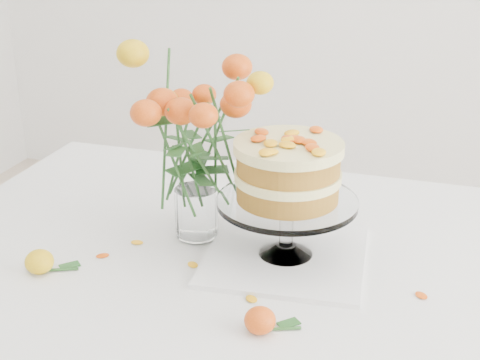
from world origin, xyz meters
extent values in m
cube|color=tan|center=(0.00, 0.00, 0.73)|extent=(1.40, 0.90, 0.04)
cylinder|color=tan|center=(-0.62, 0.37, 0.35)|extent=(0.06, 0.06, 0.71)
cube|color=white|center=(0.00, 0.00, 0.75)|extent=(1.42, 0.92, 0.01)
cube|color=white|center=(0.00, 0.46, 0.65)|extent=(1.42, 0.01, 0.20)
cube|color=white|center=(0.04, -0.02, 0.76)|extent=(0.33, 0.33, 0.01)
cylinder|color=white|center=(0.04, -0.02, 0.83)|extent=(0.03, 0.03, 0.09)
cylinder|color=white|center=(0.04, -0.02, 0.88)|extent=(0.27, 0.27, 0.01)
cylinder|color=#915F20|center=(0.04, -0.02, 0.90)|extent=(0.20, 0.20, 0.04)
cylinder|color=#EFE99A|center=(0.04, -0.02, 0.93)|extent=(0.21, 0.21, 0.02)
cylinder|color=#915F20|center=(0.04, -0.02, 0.96)|extent=(0.20, 0.20, 0.04)
cylinder|color=#EFE99A|center=(0.04, -0.02, 0.98)|extent=(0.22, 0.22, 0.02)
cylinder|color=white|center=(-0.15, 0.01, 0.76)|extent=(0.07, 0.07, 0.01)
cylinder|color=white|center=(-0.15, 0.01, 0.81)|extent=(0.09, 0.09, 0.10)
ellipsoid|color=yellow|center=(-0.38, -0.21, 0.78)|extent=(0.05, 0.05, 0.05)
cylinder|color=#285823|center=(-0.35, -0.19, 0.76)|extent=(0.06, 0.03, 0.01)
ellipsoid|color=#C63F09|center=(0.06, -0.26, 0.78)|extent=(0.05, 0.05, 0.04)
cylinder|color=#285823|center=(0.09, -0.25, 0.76)|extent=(0.06, 0.03, 0.01)
ellipsoid|color=#FFAD10|center=(-0.12, -0.10, 0.76)|extent=(0.03, 0.02, 0.00)
ellipsoid|color=#FFAD10|center=(-0.02, -0.14, 0.76)|extent=(0.03, 0.02, 0.00)
ellipsoid|color=#FFAD10|center=(0.02, -0.18, 0.76)|extent=(0.03, 0.02, 0.00)
ellipsoid|color=#FFAD10|center=(-0.26, -0.05, 0.76)|extent=(0.03, 0.02, 0.00)
ellipsoid|color=#FFAD10|center=(-0.30, -0.12, 0.76)|extent=(0.03, 0.02, 0.00)
ellipsoid|color=#FFAD10|center=(0.30, -0.08, 0.76)|extent=(0.03, 0.02, 0.00)
camera|label=1|loc=(0.30, -1.13, 1.39)|focal=50.00mm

